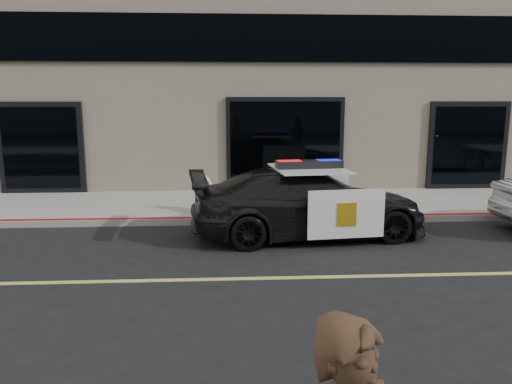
{
  "coord_description": "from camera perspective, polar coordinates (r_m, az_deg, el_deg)",
  "views": [
    {
      "loc": [
        -2.68,
        -7.6,
        2.87
      ],
      "look_at": [
        -2.12,
        2.2,
        1.0
      ],
      "focal_mm": 35.0,
      "sensor_mm": 36.0,
      "label": 1
    }
  ],
  "objects": [
    {
      "name": "ground",
      "position": [
        8.55,
        15.44,
        -9.22
      ],
      "size": [
        120.0,
        120.0,
        0.0
      ],
      "primitive_type": "plane",
      "color": "black",
      "rests_on": "ground"
    },
    {
      "name": "sidewalk_n",
      "position": [
        13.42,
        8.35,
        -1.35
      ],
      "size": [
        60.0,
        3.5,
        0.15
      ],
      "primitive_type": "cube",
      "color": "gray",
      "rests_on": "ground"
    },
    {
      "name": "building_n",
      "position": [
        18.56,
        5.44,
        20.45
      ],
      "size": [
        60.0,
        7.0,
        12.0
      ],
      "primitive_type": "cube",
      "color": "#756856",
      "rests_on": "ground"
    },
    {
      "name": "fire_hydrant",
      "position": [
        12.03,
        -5.81,
        -0.31
      ],
      "size": [
        0.4,
        0.56,
        0.89
      ],
      "color": "white",
      "rests_on": "sidewalk_n"
    },
    {
      "name": "police_car",
      "position": [
        10.42,
        6.01,
        -1.19
      ],
      "size": [
        3.0,
        5.3,
        1.6
      ],
      "color": "black",
      "rests_on": "ground"
    }
  ]
}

